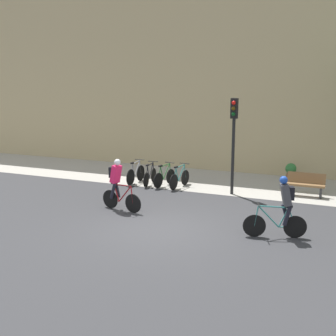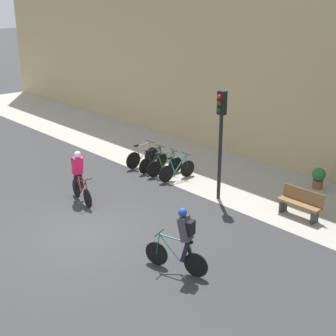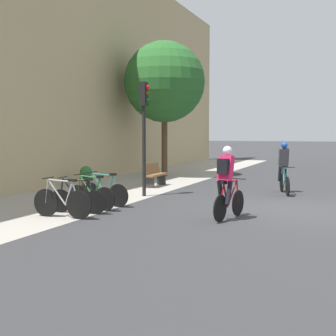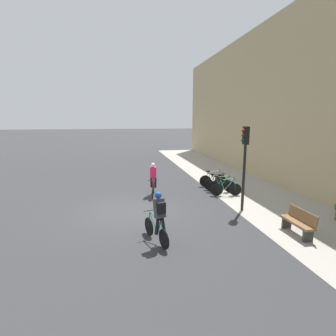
{
  "view_description": "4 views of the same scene",
  "coord_description": "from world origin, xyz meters",
  "views": [
    {
      "loc": [
        4.88,
        -10.83,
        4.2
      ],
      "look_at": [
        -0.88,
        2.78,
        1.27
      ],
      "focal_mm": 45.0,
      "sensor_mm": 36.0,
      "label": 1
    },
    {
      "loc": [
        10.64,
        -6.42,
        6.43
      ],
      "look_at": [
        -0.02,
        3.39,
        1.2
      ],
      "focal_mm": 50.0,
      "sensor_mm": 36.0,
      "label": 2
    },
    {
      "loc": [
        -12.84,
        -1.58,
        2.08
      ],
      "look_at": [
        -0.71,
        3.3,
        1.09
      ],
      "focal_mm": 50.0,
      "sensor_mm": 36.0,
      "label": 3
    },
    {
      "loc": [
        11.29,
        -0.48,
        4.01
      ],
      "look_at": [
        -1.54,
        1.93,
        1.56
      ],
      "focal_mm": 28.0,
      "sensor_mm": 36.0,
      "label": 4
    }
  ],
  "objects": [
    {
      "name": "parked_bike_3",
      "position": [
        -1.3,
        5.02,
        0.39
      ],
      "size": [
        0.46,
        1.64,
        0.96
      ],
      "color": "black",
      "rests_on": "ground"
    },
    {
      "name": "cyclist_grey",
      "position": [
        3.45,
        0.69,
        0.95
      ],
      "size": [
        1.69,
        0.66,
        1.76
      ],
      "color": "black",
      "rests_on": "ground"
    },
    {
      "name": "parked_bike_2",
      "position": [
        -1.98,
        5.02,
        0.39
      ],
      "size": [
        0.46,
        1.57,
        0.95
      ],
      "color": "black",
      "rests_on": "ground"
    },
    {
      "name": "bench",
      "position": [
        3.64,
        5.61,
        0.46
      ],
      "size": [
        1.41,
        0.44,
        0.89
      ],
      "color": "brown",
      "rests_on": "ground"
    },
    {
      "name": "potted_plant",
      "position": [
        2.78,
        8.15,
        0.44
      ],
      "size": [
        0.48,
        0.48,
        0.78
      ],
      "color": "brown",
      "rests_on": "ground"
    },
    {
      "name": "cyclist_pink",
      "position": [
        -2.09,
        1.24,
        0.95
      ],
      "size": [
        1.62,
        0.54,
        1.76
      ],
      "color": "black",
      "rests_on": "ground"
    },
    {
      "name": "traffic_light_pole",
      "position": [
        0.97,
        4.81,
        2.56
      ],
      "size": [
        0.26,
        0.3,
        3.7
      ],
      "color": "black",
      "rests_on": "ground"
    },
    {
      "name": "building_facade",
      "position": [
        0.0,
        9.3,
        5.11
      ],
      "size": [
        44.0,
        0.6,
        10.21
      ],
      "primitive_type": "cube",
      "color": "tan",
      "rests_on": "ground"
    },
    {
      "name": "ground",
      "position": [
        0.0,
        0.0,
        0.0
      ],
      "size": [
        200.0,
        200.0,
        0.0
      ],
      "primitive_type": "plane",
      "color": "#333335"
    },
    {
      "name": "parked_bike_0",
      "position": [
        -3.34,
        5.02,
        0.41
      ],
      "size": [
        0.46,
        1.65,
        0.98
      ],
      "color": "black",
      "rests_on": "ground"
    },
    {
      "name": "kerb_strip",
      "position": [
        0.0,
        6.75,
        0.0
      ],
      "size": [
        44.0,
        4.5,
        0.01
      ],
      "primitive_type": "cube",
      "color": "#A39E93",
      "rests_on": "ground"
    },
    {
      "name": "parked_bike_1",
      "position": [
        -2.66,
        5.02,
        0.38
      ],
      "size": [
        0.46,
        1.59,
        0.94
      ],
      "color": "black",
      "rests_on": "ground"
    }
  ]
}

